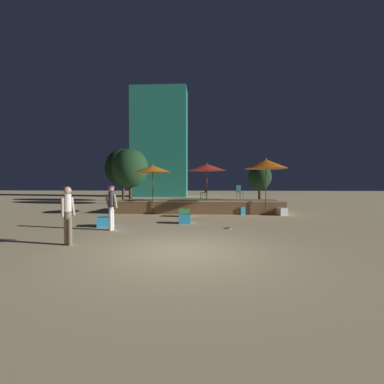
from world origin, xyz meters
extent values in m
plane|color=#D1B784|center=(0.00, 0.00, 0.00)|extent=(120.00, 120.00, 0.00)
cube|color=olive|center=(0.16, 9.73, 0.36)|extent=(10.26, 3.12, 0.72)
cube|color=#CCB793|center=(0.16, 8.21, 0.76)|extent=(10.26, 0.12, 0.08)
cylinder|color=brown|center=(0.72, 8.38, 1.28)|extent=(0.05, 0.05, 2.56)
cone|color=red|center=(0.72, 8.38, 2.75)|extent=(2.26, 2.26, 0.38)
sphere|color=red|center=(0.72, 8.38, 2.98)|extent=(0.08, 0.08, 0.08)
cylinder|color=brown|center=(-2.44, 8.12, 1.23)|extent=(0.05, 0.05, 2.46)
cone|color=orange|center=(-2.44, 8.12, 2.66)|extent=(2.17, 2.17, 0.40)
sphere|color=orange|center=(-2.44, 8.12, 2.89)|extent=(0.08, 0.08, 0.08)
cylinder|color=brown|center=(4.06, 7.98, 1.32)|extent=(0.05, 0.05, 2.65)
cone|color=orange|center=(4.06, 7.98, 2.91)|extent=(2.40, 2.40, 0.52)
sphere|color=orange|center=(4.06, 7.98, 3.20)|extent=(0.08, 0.08, 0.08)
cube|color=#2D9EDB|center=(2.82, 8.37, 0.22)|extent=(0.57, 0.57, 0.45)
cube|color=#4CC651|center=(-0.53, 7.22, 0.21)|extent=(0.59, 0.59, 0.42)
cube|color=white|center=(4.98, 8.02, 0.21)|extent=(0.58, 0.58, 0.42)
cube|color=#2D9EDB|center=(-3.61, 3.78, 0.20)|extent=(0.69, 0.69, 0.39)
cube|color=#2D9EDB|center=(-0.32, 4.81, 0.21)|extent=(0.57, 0.57, 0.42)
cylinder|color=tan|center=(-3.45, 0.56, 0.39)|extent=(0.13, 0.13, 0.79)
cylinder|color=#72664C|center=(-3.30, 0.48, 0.39)|extent=(0.13, 0.13, 0.79)
cylinder|color=#72664C|center=(-3.38, 0.52, 0.87)|extent=(0.20, 0.20, 0.24)
cylinder|color=white|center=(-3.38, 0.52, 1.19)|extent=(0.20, 0.20, 0.60)
cylinder|color=tan|center=(-3.45, 0.37, 1.12)|extent=(0.11, 0.11, 0.54)
cylinder|color=tan|center=(-3.30, 0.67, 1.12)|extent=(0.14, 0.16, 0.54)
sphere|color=tan|center=(-3.38, 0.52, 1.60)|extent=(0.21, 0.21, 0.21)
cylinder|color=white|center=(-2.98, 3.03, 0.39)|extent=(0.13, 0.13, 0.79)
cylinder|color=white|center=(-3.00, 2.86, 0.39)|extent=(0.13, 0.13, 0.79)
cylinder|color=white|center=(-2.99, 2.95, 0.87)|extent=(0.20, 0.20, 0.24)
cylinder|color=#333842|center=(-2.99, 2.95, 1.19)|extent=(0.20, 0.20, 0.60)
cylinder|color=tan|center=(-3.16, 2.96, 1.12)|extent=(0.22, 0.10, 0.54)
cylinder|color=tan|center=(-2.83, 2.93, 1.12)|extent=(0.17, 0.09, 0.54)
sphere|color=tan|center=(-2.99, 2.95, 1.60)|extent=(0.21, 0.21, 0.21)
cylinder|color=purple|center=(-2.99, 2.95, 1.66)|extent=(0.24, 0.24, 0.07)
cylinder|color=#1E4C47|center=(2.87, 10.34, 1.02)|extent=(0.02, 0.02, 0.45)
cylinder|color=#1E4C47|center=(3.14, 10.47, 1.02)|extent=(0.02, 0.02, 0.45)
cylinder|color=#1E4C47|center=(2.74, 10.61, 1.02)|extent=(0.02, 0.02, 0.45)
cylinder|color=#1E4C47|center=(3.01, 10.74, 1.02)|extent=(0.02, 0.02, 0.45)
cylinder|color=#1E4C47|center=(2.94, 10.54, 1.25)|extent=(0.40, 0.40, 0.02)
cube|color=#1E4C47|center=(2.86, 10.69, 1.47)|extent=(0.34, 0.19, 0.45)
cylinder|color=#2D3338|center=(0.43, 9.55, 1.02)|extent=(0.02, 0.02, 0.45)
cylinder|color=#2D3338|center=(0.33, 9.27, 1.02)|extent=(0.02, 0.02, 0.45)
cylinder|color=#2D3338|center=(0.71, 9.45, 1.02)|extent=(0.02, 0.02, 0.45)
cylinder|color=#2D3338|center=(0.61, 9.17, 1.02)|extent=(0.02, 0.02, 0.45)
cylinder|color=#2D3338|center=(0.52, 9.36, 1.25)|extent=(0.40, 0.40, 0.02)
cube|color=#2D3338|center=(0.68, 9.30, 1.47)|extent=(0.15, 0.35, 0.45)
cylinder|color=#E54C99|center=(1.55, 3.56, 0.02)|extent=(0.24, 0.24, 0.03)
cylinder|color=#3D2B1C|center=(6.58, 21.73, 0.71)|extent=(0.28, 0.28, 1.41)
ellipsoid|color=#19381E|center=(6.58, 21.73, 2.56)|extent=(2.54, 2.54, 2.80)
cylinder|color=#3D2B1C|center=(-6.02, 15.73, 0.88)|extent=(0.28, 0.28, 1.77)
ellipsoid|color=#1E4223|center=(-6.02, 15.73, 3.18)|extent=(3.14, 3.14, 3.45)
cylinder|color=#3D2B1C|center=(-8.01, 19.87, 0.88)|extent=(0.28, 0.28, 1.77)
ellipsoid|color=black|center=(-8.01, 19.87, 3.42)|extent=(3.68, 3.68, 4.05)
cube|color=teal|center=(-5.75, 29.21, 7.50)|extent=(7.64, 3.60, 15.01)
camera|label=1|loc=(0.61, -6.71, 1.78)|focal=24.00mm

